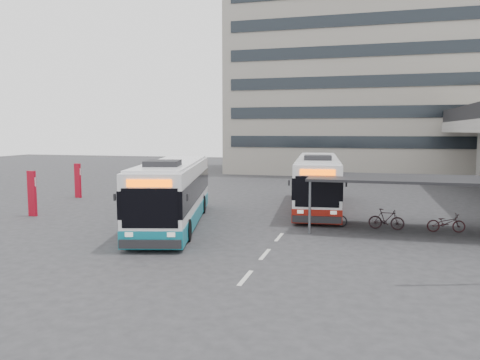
# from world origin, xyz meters

# --- Properties ---
(ground) EXTENTS (120.00, 120.00, 0.00)m
(ground) POSITION_xyz_m (0.00, 0.00, 0.00)
(ground) COLOR #28282B
(ground) RESTS_ON ground
(bike_shelter) EXTENTS (10.00, 4.00, 2.54)m
(bike_shelter) POSITION_xyz_m (8.45, 3.00, 1.64)
(bike_shelter) COLOR #595B60
(bike_shelter) RESTS_ON ground
(office_block) EXTENTS (30.00, 15.00, 25.00)m
(office_block) POSITION_xyz_m (6.00, 36.00, 12.50)
(office_block) COLOR gray
(office_block) RESTS_ON ground
(road_markings) EXTENTS (0.15, 7.60, 0.01)m
(road_markings) POSITION_xyz_m (2.50, -3.00, 0.01)
(road_markings) COLOR beige
(road_markings) RESTS_ON ground
(bus_main) EXTENTS (3.61, 11.66, 3.39)m
(bus_main) POSITION_xyz_m (3.32, 8.30, 1.57)
(bus_main) COLOR white
(bus_main) RESTS_ON ground
(bus_teal) EXTENTS (5.29, 11.85, 3.43)m
(bus_teal) POSITION_xyz_m (-3.18, 1.48, 1.59)
(bus_teal) COLOR white
(bus_teal) RESTS_ON ground
(pedestrian) EXTENTS (0.43, 0.63, 1.66)m
(pedestrian) POSITION_xyz_m (-2.83, 4.71, 0.83)
(pedestrian) COLOR black
(pedestrian) RESTS_ON ground
(sign_totem_mid) EXTENTS (0.55, 0.21, 2.53)m
(sign_totem_mid) POSITION_xyz_m (-11.67, 1.58, 1.30)
(sign_totem_mid) COLOR maroon
(sign_totem_mid) RESTS_ON ground
(sign_totem_north) EXTENTS (0.53, 0.23, 2.43)m
(sign_totem_north) POSITION_xyz_m (-13.53, 8.57, 1.26)
(sign_totem_north) COLOR maroon
(sign_totem_north) RESTS_ON ground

